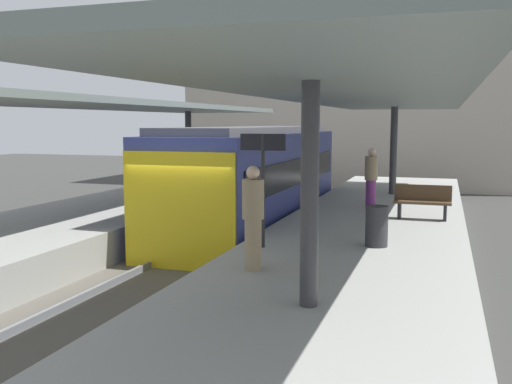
# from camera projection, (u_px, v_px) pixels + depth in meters

# --- Properties ---
(ground_plane) EXTENTS (80.00, 80.00, 0.00)m
(ground_plane) POSITION_uv_depth(u_px,v_px,m) (198.00, 268.00, 13.52)
(ground_plane) COLOR #383835
(platform_left) EXTENTS (4.40, 28.00, 1.00)m
(platform_left) POSITION_uv_depth(u_px,v_px,m) (62.00, 237.00, 14.65)
(platform_left) COLOR #9E9E99
(platform_left) RESTS_ON ground_plane
(platform_right) EXTENTS (4.40, 28.00, 1.00)m
(platform_right) POSITION_uv_depth(u_px,v_px,m) (360.00, 259.00, 12.28)
(platform_right) COLOR #9E9E99
(platform_right) RESTS_ON ground_plane
(track_ballast) EXTENTS (3.20, 28.00, 0.20)m
(track_ballast) POSITION_uv_depth(u_px,v_px,m) (198.00, 264.00, 13.51)
(track_ballast) COLOR #59544C
(track_ballast) RESTS_ON ground_plane
(rail_near_side) EXTENTS (0.08, 28.00, 0.14)m
(rail_near_side) POSITION_uv_depth(u_px,v_px,m) (170.00, 255.00, 13.71)
(rail_near_side) COLOR slate
(rail_near_side) RESTS_ON track_ballast
(rail_far_side) EXTENTS (0.08, 28.00, 0.14)m
(rail_far_side) POSITION_uv_depth(u_px,v_px,m) (226.00, 259.00, 13.27)
(rail_far_side) COLOR slate
(rail_far_side) RESTS_ON track_ballast
(commuter_train) EXTENTS (2.78, 10.53, 3.10)m
(commuter_train) POSITION_uv_depth(u_px,v_px,m) (255.00, 179.00, 17.31)
(commuter_train) COLOR #38428C
(commuter_train) RESTS_ON track_ballast
(canopy_left) EXTENTS (4.18, 21.00, 3.01)m
(canopy_left) POSITION_uv_depth(u_px,v_px,m) (90.00, 105.00, 15.56)
(canopy_left) COLOR #333335
(canopy_left) RESTS_ON platform_left
(canopy_right) EXTENTS (4.18, 21.00, 3.11)m
(canopy_right) POSITION_uv_depth(u_px,v_px,m) (372.00, 98.00, 13.18)
(canopy_right) COLOR #333335
(canopy_right) RESTS_ON platform_right
(platform_bench) EXTENTS (1.40, 0.41, 0.86)m
(platform_bench) POSITION_uv_depth(u_px,v_px,m) (422.00, 201.00, 14.37)
(platform_bench) COLOR black
(platform_bench) RESTS_ON platform_right
(platform_sign) EXTENTS (0.90, 0.08, 2.21)m
(platform_sign) POSITION_uv_depth(u_px,v_px,m) (263.00, 164.00, 10.96)
(platform_sign) COLOR #262628
(platform_sign) RESTS_ON platform_right
(litter_bin) EXTENTS (0.44, 0.44, 0.80)m
(litter_bin) POSITION_uv_depth(u_px,v_px,m) (377.00, 226.00, 11.21)
(litter_bin) COLOR #2D2D30
(litter_bin) RESTS_ON platform_right
(passenger_near_bench) EXTENTS (0.36, 0.36, 1.72)m
(passenger_near_bench) POSITION_uv_depth(u_px,v_px,m) (253.00, 216.00, 9.35)
(passenger_near_bench) COLOR #998460
(passenger_near_bench) RESTS_ON platform_right
(passenger_mid_platform) EXTENTS (0.36, 0.36, 1.70)m
(passenger_mid_platform) POSITION_uv_depth(u_px,v_px,m) (371.00, 177.00, 16.16)
(passenger_mid_platform) COLOR #7A337A
(passenger_mid_platform) RESTS_ON platform_right
(station_building_backdrop) EXTENTS (18.00, 6.00, 11.00)m
(station_building_backdrop) POSITION_uv_depth(u_px,v_px,m) (357.00, 85.00, 31.49)
(station_building_backdrop) COLOR #A89E8E
(station_building_backdrop) RESTS_ON ground_plane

